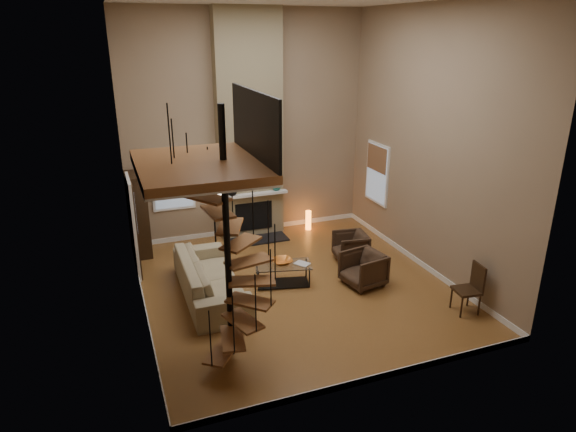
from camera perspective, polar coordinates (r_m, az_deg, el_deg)
name	(u,v)px	position (r m, az deg, el deg)	size (l,w,h in m)	color
ground	(295,286)	(10.54, 0.77, -7.90)	(6.00, 6.50, 0.01)	#A87136
back_wall	(247,127)	(12.58, -4.62, 10.01)	(6.00, 0.02, 5.50)	#927A5E
front_wall	(385,209)	(6.75, 10.91, 0.77)	(6.00, 0.02, 5.50)	#927A5E
left_wall	(129,170)	(8.94, -17.44, 4.98)	(0.02, 6.50, 5.50)	#927A5E
right_wall	(430,144)	(10.98, 15.73, 7.85)	(0.02, 6.50, 5.50)	#927A5E
baseboard_back	(250,229)	(13.30, -4.29, -1.47)	(6.00, 0.02, 0.12)	white
baseboard_front	(373,378)	(8.05, 9.57, -17.59)	(6.00, 0.02, 0.12)	white
baseboard_left	(146,310)	(9.95, -15.76, -10.11)	(0.02, 6.50, 0.12)	white
baseboard_right	(418,261)	(11.81, 14.47, -4.99)	(0.02, 6.50, 0.12)	white
chimney_breast	(249,128)	(12.40, -4.37, 9.87)	(1.60, 0.38, 5.50)	#877958
hearth	(258,240)	(12.72, -3.43, -2.68)	(1.50, 0.60, 0.04)	black
firebox	(254,216)	(12.79, -3.86, -0.02)	(0.95, 0.02, 0.72)	black
mantel	(254,194)	(12.52, -3.82, 2.44)	(1.70, 0.18, 0.06)	white
mirror_frame	(253,162)	(12.36, -3.99, 6.05)	(0.94, 0.94, 0.10)	black
mirror_disc	(253,162)	(12.37, -4.00, 6.06)	(0.80, 0.80, 0.01)	white
vase_left	(232,190)	(12.37, -6.33, 2.89)	(0.24, 0.24, 0.25)	black
vase_right	(277,186)	(12.69, -1.29, 3.36)	(0.20, 0.20, 0.21)	#1A5D58
window_back	(172,179)	(12.43, -12.90, 4.11)	(1.02, 0.06, 1.52)	white
window_right	(377,172)	(12.85, 10.01, 4.86)	(0.06, 1.02, 1.52)	white
entry_door	(134,227)	(11.17, -16.96, -1.20)	(0.10, 1.05, 2.16)	white
loft	(206,161)	(7.20, -9.21, 6.12)	(1.70, 2.20, 1.09)	brown
spiral_stair	(229,253)	(7.73, -6.72, -4.17)	(1.47, 1.47, 4.06)	black
hutch	(138,215)	(12.16, -16.51, 0.09)	(0.41, 0.88, 1.96)	#311E10
sofa	(209,277)	(10.12, -8.84, -6.85)	(2.71, 1.06, 0.79)	tan
armchair_near	(353,246)	(11.58, 7.37, -3.41)	(0.69, 0.71, 0.65)	#3B281B
armchair_far	(366,268)	(10.58, 8.79, -5.85)	(0.76, 0.78, 0.71)	#3B281B
coffee_table	(283,272)	(10.47, -0.58, -6.31)	(1.26, 0.83, 0.44)	silver
bowl	(282,261)	(10.42, -0.68, -5.14)	(0.42, 0.42, 0.10)	orange
book	(301,264)	(10.38, 1.53, -5.47)	(0.22, 0.30, 0.03)	gray
floor_lamp	(213,198)	(11.53, -8.41, 2.07)	(0.41, 0.41, 1.71)	black
accent_lamp	(308,220)	(13.34, 2.31, -0.49)	(0.15, 0.15, 0.53)	orange
side_chair	(471,286)	(10.00, 19.95, -7.42)	(0.49, 0.48, 0.95)	#311E10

